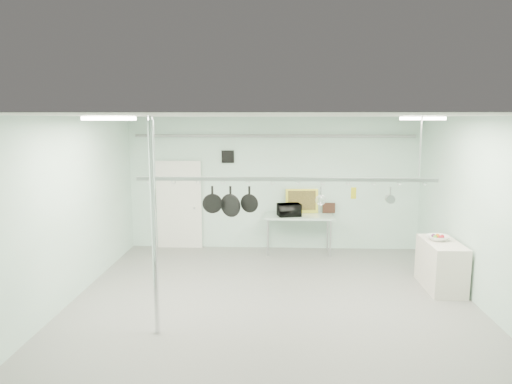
{
  "coord_description": "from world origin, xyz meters",
  "views": [
    {
      "loc": [
        0.04,
        -6.92,
        3.16
      ],
      "look_at": [
        -0.3,
        1.0,
        1.88
      ],
      "focal_mm": 32.0,
      "sensor_mm": 36.0,
      "label": 1
    }
  ],
  "objects_px": {
    "prep_table": "(299,218)",
    "skillet_mid": "(230,202)",
    "microwave": "(289,210)",
    "skillet_left": "(212,199)",
    "pot_rack": "(285,177)",
    "chrome_pole": "(154,228)",
    "side_cabinet": "(441,265)",
    "fruit_bowl": "(438,238)",
    "skillet_right": "(249,199)",
    "coffee_canister": "(293,211)"
  },
  "relations": [
    {
      "from": "prep_table",
      "to": "skillet_mid",
      "type": "relative_size",
      "value": 3.13
    },
    {
      "from": "prep_table",
      "to": "microwave",
      "type": "bearing_deg",
      "value": -159.8
    },
    {
      "from": "prep_table",
      "to": "skillet_left",
      "type": "relative_size",
      "value": 3.76
    },
    {
      "from": "pot_rack",
      "to": "chrome_pole",
      "type": "bearing_deg",
      "value": -154.65
    },
    {
      "from": "side_cabinet",
      "to": "microwave",
      "type": "bearing_deg",
      "value": 142.74
    },
    {
      "from": "chrome_pole",
      "to": "skillet_left",
      "type": "bearing_deg",
      "value": 51.14
    },
    {
      "from": "fruit_bowl",
      "to": "microwave",
      "type": "bearing_deg",
      "value": 143.61
    },
    {
      "from": "fruit_bowl",
      "to": "skillet_left",
      "type": "height_order",
      "value": "skillet_left"
    },
    {
      "from": "fruit_bowl",
      "to": "skillet_mid",
      "type": "bearing_deg",
      "value": -162.28
    },
    {
      "from": "skillet_left",
      "to": "skillet_right",
      "type": "bearing_deg",
      "value": -5.23
    },
    {
      "from": "chrome_pole",
      "to": "side_cabinet",
      "type": "height_order",
      "value": "chrome_pole"
    },
    {
      "from": "pot_rack",
      "to": "skillet_right",
      "type": "bearing_deg",
      "value": 180.0
    },
    {
      "from": "side_cabinet",
      "to": "microwave",
      "type": "distance_m",
      "value": 3.54
    },
    {
      "from": "skillet_left",
      "to": "pot_rack",
      "type": "bearing_deg",
      "value": -5.23
    },
    {
      "from": "coffee_canister",
      "to": "skillet_right",
      "type": "height_order",
      "value": "skillet_right"
    },
    {
      "from": "chrome_pole",
      "to": "coffee_canister",
      "type": "xyz_separation_m",
      "value": [
        2.16,
        4.19,
        -0.59
      ]
    },
    {
      "from": "prep_table",
      "to": "side_cabinet",
      "type": "height_order",
      "value": "prep_table"
    },
    {
      "from": "chrome_pole",
      "to": "fruit_bowl",
      "type": "height_order",
      "value": "chrome_pole"
    },
    {
      "from": "microwave",
      "to": "skillet_mid",
      "type": "xyz_separation_m",
      "value": [
        -1.05,
        -3.22,
        0.78
      ]
    },
    {
      "from": "side_cabinet",
      "to": "microwave",
      "type": "relative_size",
      "value": 2.29
    },
    {
      "from": "skillet_right",
      "to": "fruit_bowl",
      "type": "bearing_deg",
      "value": 37.89
    },
    {
      "from": "coffee_canister",
      "to": "skillet_right",
      "type": "xyz_separation_m",
      "value": [
        -0.83,
        -3.29,
        0.87
      ]
    },
    {
      "from": "fruit_bowl",
      "to": "skillet_left",
      "type": "xyz_separation_m",
      "value": [
        -4.07,
        -1.21,
        0.93
      ]
    },
    {
      "from": "side_cabinet",
      "to": "skillet_left",
      "type": "xyz_separation_m",
      "value": [
        -4.12,
        -1.1,
        1.42
      ]
    },
    {
      "from": "skillet_mid",
      "to": "skillet_left",
      "type": "bearing_deg",
      "value": -151.75
    },
    {
      "from": "side_cabinet",
      "to": "prep_table",
      "type": "bearing_deg",
      "value": 139.21
    },
    {
      "from": "prep_table",
      "to": "skillet_right",
      "type": "xyz_separation_m",
      "value": [
        -0.98,
        -3.3,
        1.04
      ]
    },
    {
      "from": "fruit_bowl",
      "to": "skillet_left",
      "type": "bearing_deg",
      "value": -163.49
    },
    {
      "from": "coffee_canister",
      "to": "chrome_pole",
      "type": "bearing_deg",
      "value": -117.24
    },
    {
      "from": "microwave",
      "to": "skillet_right",
      "type": "relative_size",
      "value": 1.25
    },
    {
      "from": "prep_table",
      "to": "coffee_canister",
      "type": "bearing_deg",
      "value": -177.09
    },
    {
      "from": "microwave",
      "to": "skillet_right",
      "type": "bearing_deg",
      "value": 63.55
    },
    {
      "from": "microwave",
      "to": "skillet_left",
      "type": "bearing_deg",
      "value": 53.91
    },
    {
      "from": "pot_rack",
      "to": "prep_table",
      "type": "bearing_deg",
      "value": 83.09
    },
    {
      "from": "pot_rack",
      "to": "coffee_canister",
      "type": "distance_m",
      "value": 3.52
    },
    {
      "from": "microwave",
      "to": "fruit_bowl",
      "type": "xyz_separation_m",
      "value": [
        2.73,
        -2.01,
        -0.1
      ]
    },
    {
      "from": "skillet_mid",
      "to": "side_cabinet",
      "type": "bearing_deg",
      "value": 44.27
    },
    {
      "from": "skillet_mid",
      "to": "skillet_right",
      "type": "bearing_deg",
      "value": 28.25
    },
    {
      "from": "pot_rack",
      "to": "skillet_left",
      "type": "distance_m",
      "value": 1.23
    },
    {
      "from": "coffee_canister",
      "to": "skillet_left",
      "type": "bearing_deg",
      "value": -113.52
    },
    {
      "from": "side_cabinet",
      "to": "skillet_right",
      "type": "xyz_separation_m",
      "value": [
        -3.53,
        -1.1,
        1.43
      ]
    },
    {
      "from": "chrome_pole",
      "to": "skillet_mid",
      "type": "relative_size",
      "value": 6.26
    },
    {
      "from": "skillet_mid",
      "to": "pot_rack",
      "type": "bearing_deg",
      "value": 28.25
    },
    {
      "from": "pot_rack",
      "to": "skillet_right",
      "type": "distance_m",
      "value": 0.68
    },
    {
      "from": "side_cabinet",
      "to": "skillet_mid",
      "type": "bearing_deg",
      "value": -163.98
    },
    {
      "from": "skillet_left",
      "to": "microwave",
      "type": "bearing_deg",
      "value": 62.08
    },
    {
      "from": "fruit_bowl",
      "to": "prep_table",
      "type": "bearing_deg",
      "value": 140.01
    },
    {
      "from": "coffee_canister",
      "to": "pot_rack",
      "type": "bearing_deg",
      "value": -94.49
    },
    {
      "from": "chrome_pole",
      "to": "skillet_mid",
      "type": "height_order",
      "value": "chrome_pole"
    },
    {
      "from": "chrome_pole",
      "to": "coffee_canister",
      "type": "distance_m",
      "value": 4.75
    }
  ]
}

